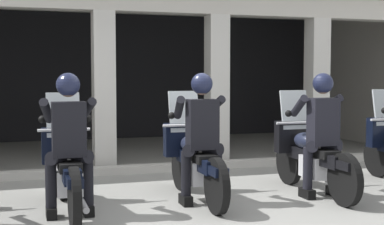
# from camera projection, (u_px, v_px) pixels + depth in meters

# --- Properties ---
(ground_plane) EXTENTS (80.00, 80.00, 0.00)m
(ground_plane) POSITION_uv_depth(u_px,v_px,m) (144.00, 164.00, 9.63)
(ground_plane) COLOR gray
(station_building) EXTENTS (11.00, 5.00, 3.19)m
(station_building) POSITION_uv_depth(u_px,v_px,m) (132.00, 52.00, 11.63)
(station_building) COLOR black
(station_building) RESTS_ON ground
(kerb_strip) EXTENTS (10.50, 0.24, 0.12)m
(kerb_strip) POSITION_uv_depth(u_px,v_px,m) (170.00, 167.00, 8.92)
(kerb_strip) COLOR #B7B5AD
(kerb_strip) RESTS_ON ground
(motorcycle_left) EXTENTS (0.62, 2.04, 1.35)m
(motorcycle_left) POSITION_uv_depth(u_px,v_px,m) (67.00, 167.00, 6.30)
(motorcycle_left) COLOR black
(motorcycle_left) RESTS_ON ground
(police_officer_left) EXTENTS (0.63, 0.61, 1.58)m
(police_officer_left) POSITION_uv_depth(u_px,v_px,m) (69.00, 132.00, 6.00)
(police_officer_left) COLOR black
(police_officer_left) RESTS_ON ground
(motorcycle_center) EXTENTS (0.62, 2.04, 1.35)m
(motorcycle_center) POSITION_uv_depth(u_px,v_px,m) (194.00, 159.00, 6.90)
(motorcycle_center) COLOR black
(motorcycle_center) RESTS_ON ground
(police_officer_center) EXTENTS (0.63, 0.61, 1.58)m
(police_officer_center) POSITION_uv_depth(u_px,v_px,m) (201.00, 127.00, 6.60)
(police_officer_center) COLOR black
(police_officer_center) RESTS_ON ground
(motorcycle_right) EXTENTS (0.62, 2.04, 1.35)m
(motorcycle_right) POSITION_uv_depth(u_px,v_px,m) (310.00, 155.00, 7.27)
(motorcycle_right) COLOR black
(motorcycle_right) RESTS_ON ground
(police_officer_right) EXTENTS (0.63, 0.61, 1.58)m
(police_officer_right) POSITION_uv_depth(u_px,v_px,m) (322.00, 124.00, 6.97)
(police_officer_right) COLOR black
(police_officer_right) RESTS_ON ground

